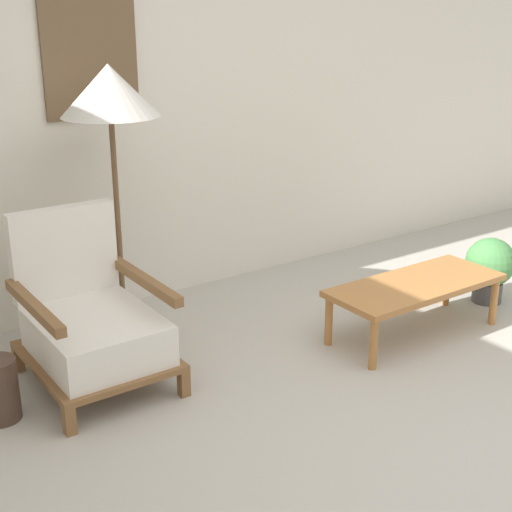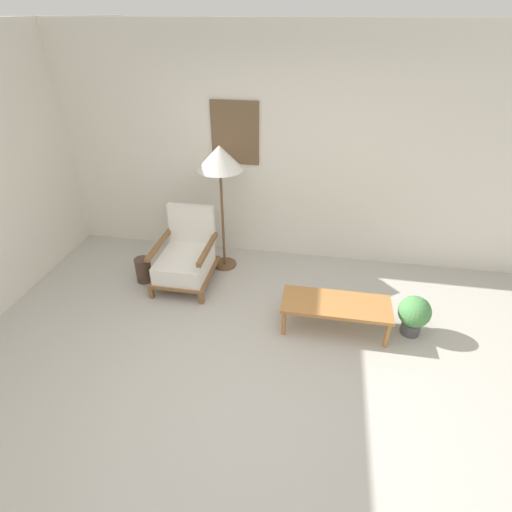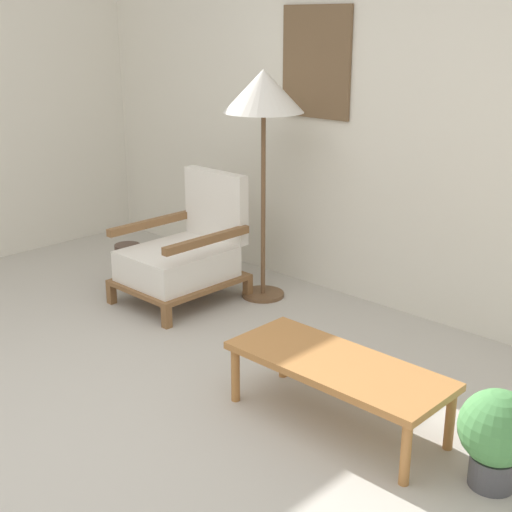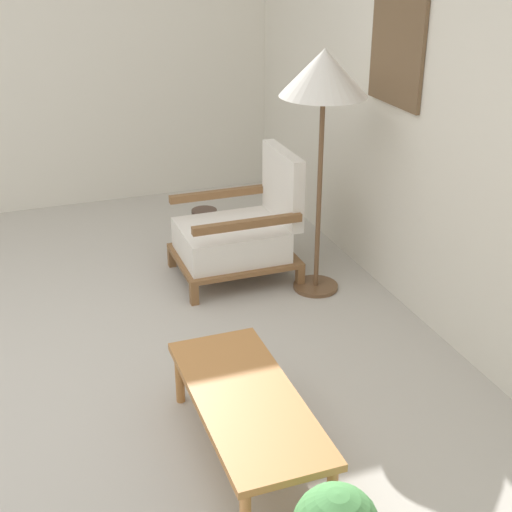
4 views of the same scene
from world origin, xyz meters
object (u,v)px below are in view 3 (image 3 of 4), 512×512
(armchair, at_px, (185,254))
(floor_lamp, at_px, (264,99))
(potted_plant, at_px, (496,434))
(vase, at_px, (128,264))
(coffee_table, at_px, (337,369))

(armchair, distance_m, floor_lamp, 1.15)
(floor_lamp, height_order, potted_plant, floor_lamp)
(floor_lamp, height_order, vase, floor_lamp)
(vase, xyz_separation_m, potted_plant, (2.98, -0.39, 0.09))
(floor_lamp, distance_m, coffee_table, 1.98)
(floor_lamp, bearing_deg, armchair, -131.94)
(floor_lamp, xyz_separation_m, coffee_table, (1.37, -0.95, -1.06))
(armchair, bearing_deg, vase, -168.24)
(armchair, bearing_deg, floor_lamp, 48.06)
(armchair, distance_m, coffee_table, 1.81)
(armchair, xyz_separation_m, floor_lamp, (0.35, 0.39, 1.02))
(floor_lamp, bearing_deg, vase, -149.81)
(coffee_table, height_order, potted_plant, potted_plant)
(coffee_table, relative_size, vase, 3.56)
(vase, bearing_deg, coffee_table, -11.58)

